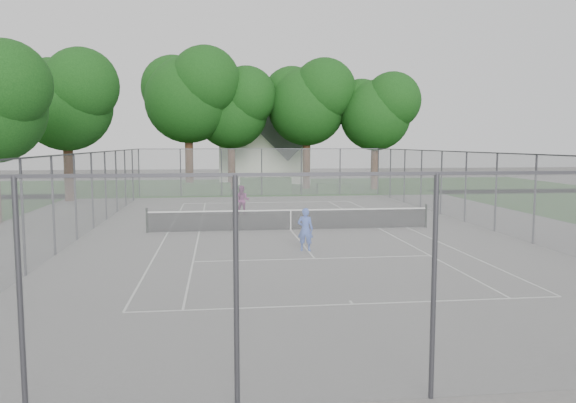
{
  "coord_description": "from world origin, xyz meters",
  "views": [
    {
      "loc": [
        -3.24,
        -25.02,
        3.96
      ],
      "look_at": [
        0.0,
        1.0,
        1.2
      ],
      "focal_mm": 35.0,
      "sensor_mm": 36.0,
      "label": 1
    }
  ],
  "objects": [
    {
      "name": "hedge_right",
      "position": [
        5.72,
        18.02,
        0.39
      ],
      "size": [
        2.6,
        0.95,
        0.78
      ],
      "primitive_type": "cube",
      "color": "#1D4416",
      "rests_on": "ground"
    },
    {
      "name": "tree_far_right",
      "position": [
        10.09,
        21.51,
        6.74
      ],
      "size": [
        6.83,
        6.24,
        9.82
      ],
      "color": "#3A2115",
      "rests_on": "ground"
    },
    {
      "name": "court_markings",
      "position": [
        0.0,
        0.0,
        0.01
      ],
      "size": [
        11.03,
        23.83,
        0.01
      ],
      "color": "silver",
      "rests_on": "ground"
    },
    {
      "name": "perimeter_fence",
      "position": [
        0.0,
        0.0,
        1.81
      ],
      "size": [
        18.08,
        34.08,
        3.52
      ],
      "color": "#38383D",
      "rests_on": "ground"
    },
    {
      "name": "house",
      "position": [
        1.18,
        31.18,
        4.34
      ],
      "size": [
        8.66,
        6.71,
        10.78
      ],
      "color": "silver",
      "rests_on": "ground"
    },
    {
      "name": "woman_player",
      "position": [
        -1.95,
        5.61,
        0.81
      ],
      "size": [
        0.93,
        0.81,
        1.62
      ],
      "primitive_type": "imported",
      "rotation": [
        0.0,
        0.0,
        -0.29
      ],
      "color": "#732660",
      "rests_on": "ground"
    },
    {
      "name": "hedge_left",
      "position": [
        -4.11,
        18.14,
        0.45
      ],
      "size": [
        3.58,
        1.07,
        0.89
      ],
      "primitive_type": "cube",
      "color": "#1D4416",
      "rests_on": "ground"
    },
    {
      "name": "hedge_mid",
      "position": [
        0.43,
        18.57,
        0.62
      ],
      "size": [
        3.95,
        1.13,
        1.24
      ],
      "primitive_type": "cube",
      "color": "#1D4416",
      "rests_on": "ground"
    },
    {
      "name": "tree_far_left",
      "position": [
        -5.51,
        22.05,
        8.04
      ],
      "size": [
        8.14,
        7.43,
        11.7
      ],
      "color": "#3A2115",
      "rests_on": "ground"
    },
    {
      "name": "tree_side_back",
      "position": [
        -13.21,
        14.48,
        6.98
      ],
      "size": [
        7.06,
        6.45,
        10.15
      ],
      "color": "#3A2115",
      "rests_on": "ground"
    },
    {
      "name": "tennis_net",
      "position": [
        0.0,
        0.0,
        0.51
      ],
      "size": [
        12.87,
        0.1,
        1.1
      ],
      "color": "black",
      "rests_on": "ground"
    },
    {
      "name": "ground",
      "position": [
        0.0,
        0.0,
        0.0
      ],
      "size": [
        120.0,
        120.0,
        0.0
      ],
      "primitive_type": "plane",
      "color": "#62605D",
      "rests_on": "ground"
    },
    {
      "name": "grass_far",
      "position": [
        0.0,
        26.0,
        0.0
      ],
      "size": [
        60.0,
        20.0,
        0.0
      ],
      "primitive_type": "cube",
      "color": "#1A4413",
      "rests_on": "ground"
    },
    {
      "name": "tree_far_midright",
      "position": [
        4.45,
        22.99,
        7.59
      ],
      "size": [
        7.68,
        7.01,
        11.04
      ],
      "color": "#3A2115",
      "rests_on": "ground"
    },
    {
      "name": "girl_player",
      "position": [
        -0.1,
        -4.95,
        0.79
      ],
      "size": [
        0.67,
        0.55,
        1.59
      ],
      "primitive_type": "imported",
      "rotation": [
        0.0,
        0.0,
        2.81
      ],
      "color": "blue",
      "rests_on": "ground"
    },
    {
      "name": "tree_far_midleft",
      "position": [
        -2.01,
        23.18,
        7.08
      ],
      "size": [
        7.17,
        6.55,
        10.31
      ],
      "color": "#3A2115",
      "rests_on": "ground"
    }
  ]
}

